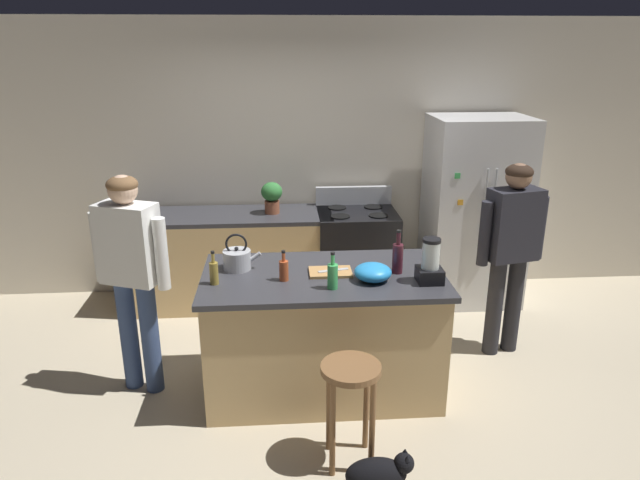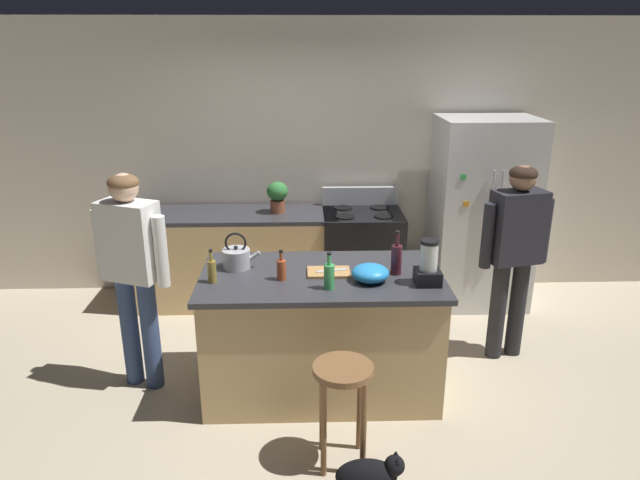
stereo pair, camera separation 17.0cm
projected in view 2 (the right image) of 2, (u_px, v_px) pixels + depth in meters
ground_plane at (321, 386)px, 4.32m from camera, size 14.00×14.00×0.00m
back_wall at (315, 160)px, 5.72m from camera, size 8.00×0.10×2.70m
kitchen_island at (321, 332)px, 4.17m from camera, size 1.70×0.93×0.92m
back_counter_run at (235, 258)px, 5.61m from camera, size 2.00×0.64×0.92m
refrigerator at (481, 213)px, 5.49m from camera, size 0.90×0.73×1.82m
stove_range at (362, 256)px, 5.62m from camera, size 0.76×0.65×1.10m
person_by_island_left at (132, 262)px, 4.05m from camera, size 0.58×0.35×1.63m
person_by_sink_right at (515, 245)px, 4.46m from camera, size 0.60×0.30×1.60m
bar_stool at (343, 388)px, 3.39m from camera, size 0.36×0.36×0.67m
cat at (369, 475)px, 3.29m from camera, size 0.52×0.18×0.26m
potted_plant at (277, 195)px, 5.42m from camera, size 0.20×0.20×0.30m
blender_appliance at (428, 266)px, 3.82m from camera, size 0.17×0.17×0.31m
bottle_vinegar at (212, 270)px, 3.86m from camera, size 0.06×0.06×0.24m
bottle_wine at (396, 258)px, 3.99m from camera, size 0.08×0.08×0.32m
bottle_cooking_sauce at (281, 269)px, 3.90m from camera, size 0.06×0.06×0.22m
bottle_soda at (329, 275)px, 3.75m from camera, size 0.07×0.07×0.26m
mixing_bowl at (370, 273)px, 3.89m from camera, size 0.26×0.26×0.12m
tea_kettle at (237, 258)px, 4.11m from camera, size 0.28×0.20×0.27m
cutting_board at (329, 272)px, 4.03m from camera, size 0.30×0.20×0.02m
chef_knife at (332, 270)px, 4.02m from camera, size 0.22×0.08×0.01m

